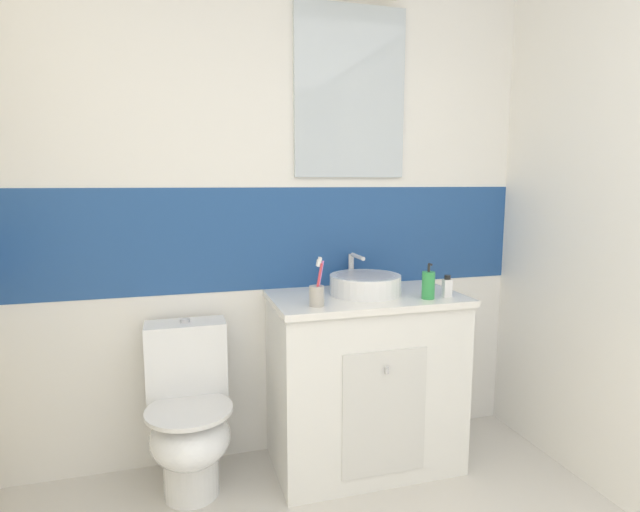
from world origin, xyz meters
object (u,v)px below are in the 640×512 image
at_px(toothbrush_cup, 317,294).
at_px(perfume_flask_small, 447,287).
at_px(sink_basin, 365,283).
at_px(toilet, 189,416).
at_px(soap_dispenser, 428,285).

xyz_separation_m(toothbrush_cup, perfume_flask_small, (0.62, -0.00, -0.01)).
xyz_separation_m(sink_basin, toilet, (-0.83, -0.01, -0.55)).
distance_m(sink_basin, toothbrush_cup, 0.33).
xyz_separation_m(toilet, toothbrush_cup, (0.54, -0.15, 0.55)).
xyz_separation_m(sink_basin, perfume_flask_small, (0.34, -0.17, -0.00)).
relative_size(toothbrush_cup, perfume_flask_small, 2.09).
height_order(toilet, soap_dispenser, soap_dispenser).
relative_size(sink_basin, perfume_flask_small, 3.73).
relative_size(toothbrush_cup, soap_dispenser, 1.29).
height_order(toothbrush_cup, soap_dispenser, toothbrush_cup).
distance_m(toothbrush_cup, perfume_flask_small, 0.62).
bearing_deg(sink_basin, soap_dispenser, -35.94).
height_order(toothbrush_cup, perfume_flask_small, toothbrush_cup).
bearing_deg(toothbrush_cup, sink_basin, 29.98).
height_order(sink_basin, soap_dispenser, sink_basin).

